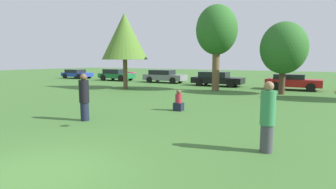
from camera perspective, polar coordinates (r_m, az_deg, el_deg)
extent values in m
plane|color=#3D6B2D|center=(6.40, -26.36, -14.81)|extent=(120.00, 120.00, 0.00)
cylinder|color=#191E33|center=(10.95, -17.10, -3.45)|extent=(0.32, 0.32, 0.71)
cylinder|color=black|center=(10.84, -17.26, 0.64)|extent=(0.38, 0.38, 0.86)
sphere|color=brown|center=(10.79, -17.37, 3.53)|extent=(0.26, 0.26, 0.26)
cylinder|color=#3F3F47|center=(7.37, 20.00, -8.69)|extent=(0.31, 0.31, 0.71)
cylinder|color=#337F4C|center=(7.20, 20.27, -2.63)|extent=(0.37, 0.37, 0.87)
sphere|color=#8C6647|center=(7.13, 20.46, 1.67)|extent=(0.24, 0.24, 0.24)
cylinder|color=#F21E72|center=(8.83, -7.72, 4.58)|extent=(0.28, 0.28, 0.06)
cube|color=#191E33|center=(12.55, 2.24, -2.58)|extent=(0.42, 0.35, 0.37)
cylinder|color=#A52633|center=(12.49, 2.25, -0.80)|extent=(0.31, 0.31, 0.42)
sphere|color=brown|center=(12.45, 2.25, 0.58)|extent=(0.21, 0.21, 0.21)
cylinder|color=brown|center=(22.58, -8.97, 4.26)|extent=(0.36, 0.36, 2.37)
cone|color=#4C7528|center=(22.63, -9.12, 11.97)|extent=(3.71, 3.71, 3.71)
cylinder|color=brown|center=(20.98, 10.03, 5.86)|extent=(0.55, 0.55, 3.72)
ellipsoid|color=#286023|center=(21.10, 10.20, 13.24)|extent=(3.09, 3.09, 3.70)
cylinder|color=#473323|center=(20.04, 22.87, 3.31)|extent=(0.41, 0.41, 2.30)
ellipsoid|color=#286023|center=(20.02, 23.15, 9.00)|extent=(3.07, 3.07, 3.47)
cube|color=#1E389E|center=(36.77, -18.59, 4.01)|extent=(4.00, 1.89, 0.48)
cube|color=black|center=(36.97, -18.93, 4.70)|extent=(2.22, 1.62, 0.40)
cylinder|color=black|center=(36.51, -16.25, 3.78)|extent=(0.62, 0.23, 0.62)
cylinder|color=black|center=(35.28, -18.28, 3.59)|extent=(0.62, 0.23, 0.62)
cylinder|color=black|center=(38.28, -18.85, 3.83)|extent=(0.62, 0.23, 0.62)
cylinder|color=black|center=(37.11, -20.87, 3.65)|extent=(0.62, 0.23, 0.62)
cube|color=#196633|center=(31.67, -10.74, 3.90)|extent=(4.19, 1.86, 0.50)
cube|color=black|center=(31.85, -11.20, 4.81)|extent=(2.32, 1.59, 0.50)
cylinder|color=black|center=(31.57, -7.93, 3.59)|extent=(0.71, 0.19, 0.71)
cylinder|color=black|center=(30.20, -9.90, 3.38)|extent=(0.71, 0.19, 0.71)
cylinder|color=black|center=(33.17, -11.49, 3.68)|extent=(0.71, 0.19, 0.71)
cylinder|color=black|center=(31.87, -13.51, 3.49)|extent=(0.71, 0.19, 0.71)
cube|color=slate|center=(28.18, -0.68, 3.64)|extent=(4.46, 1.83, 0.58)
cube|color=black|center=(28.32, -1.27, 4.71)|extent=(2.47, 1.57, 0.47)
cylinder|color=black|center=(28.31, 2.58, 3.17)|extent=(0.65, 0.19, 0.64)
cylinder|color=black|center=(26.80, 0.97, 2.95)|extent=(0.65, 0.19, 0.64)
cylinder|color=black|center=(29.62, -2.17, 3.35)|extent=(0.65, 0.19, 0.64)
cylinder|color=black|center=(28.17, -3.96, 3.14)|extent=(0.65, 0.19, 0.64)
cube|color=black|center=(24.93, 10.39, 2.97)|extent=(4.61, 1.94, 0.53)
cube|color=black|center=(25.01, 9.67, 4.18)|extent=(2.55, 1.66, 0.50)
cylinder|color=black|center=(25.41, 14.05, 2.46)|extent=(0.62, 0.23, 0.61)
cylinder|color=black|center=(23.67, 12.93, 2.16)|extent=(0.62, 0.23, 0.61)
cylinder|color=black|center=(26.26, 8.08, 2.76)|extent=(0.62, 0.23, 0.61)
cylinder|color=black|center=(24.59, 6.59, 2.48)|extent=(0.62, 0.23, 0.61)
cube|color=red|center=(23.43, 24.84, 2.26)|extent=(4.08, 1.83, 0.58)
cube|color=black|center=(23.42, 24.17, 3.47)|extent=(2.26, 1.57, 0.38)
cylinder|color=black|center=(24.25, 27.90, 1.67)|extent=(0.66, 0.22, 0.65)
cylinder|color=black|center=(22.55, 27.81, 1.32)|extent=(0.66, 0.22, 0.65)
cylinder|color=black|center=(24.41, 22.03, 2.02)|extent=(0.66, 0.22, 0.65)
cylinder|color=black|center=(22.72, 21.51, 1.69)|extent=(0.66, 0.22, 0.65)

